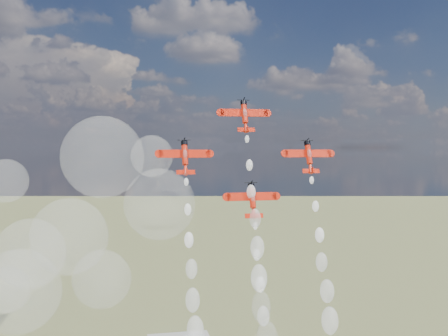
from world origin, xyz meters
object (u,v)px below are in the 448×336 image
object	(u,v)px
plane_lead	(245,115)
plane_right	(309,156)
plane_slot	(252,200)
plane_left	(185,156)

from	to	relation	value
plane_lead	plane_right	distance (m)	18.81
plane_right	plane_lead	bearing A→B (deg)	166.14
plane_lead	plane_slot	bearing A→B (deg)	-90.00
plane_left	plane_slot	distance (m)	18.81
plane_lead	plane_right	world-z (taller)	plane_lead
plane_left	plane_slot	xyz separation A→B (m)	(15.41, -3.80, -10.09)
plane_left	plane_right	distance (m)	30.82
plane_lead	plane_left	world-z (taller)	plane_lead
plane_lead	plane_right	xyz separation A→B (m)	(15.41, -3.80, -10.09)
plane_lead	plane_slot	world-z (taller)	plane_lead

